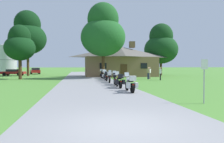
# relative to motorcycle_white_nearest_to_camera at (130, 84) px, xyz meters

# --- Properties ---
(ground_plane) EXTENTS (500.00, 500.00, 0.00)m
(ground_plane) POSITION_rel_motorcycle_white_nearest_to_camera_xyz_m (-2.23, 12.24, -0.61)
(ground_plane) COLOR #4C8433
(asphalt_driveway) EXTENTS (6.40, 80.00, 0.06)m
(asphalt_driveway) POSITION_rel_motorcycle_white_nearest_to_camera_xyz_m (-2.23, 10.24, -0.58)
(asphalt_driveway) COLOR gray
(asphalt_driveway) RESTS_ON ground
(motorcycle_white_nearest_to_camera) EXTENTS (0.73, 2.08, 1.30)m
(motorcycle_white_nearest_to_camera) POSITION_rel_motorcycle_white_nearest_to_camera_xyz_m (0.00, 0.00, 0.00)
(motorcycle_white_nearest_to_camera) COLOR black
(motorcycle_white_nearest_to_camera) RESTS_ON asphalt_driveway
(motorcycle_yellow_second_in_row) EXTENTS (0.72, 2.08, 1.30)m
(motorcycle_yellow_second_in_row) POSITION_rel_motorcycle_white_nearest_to_camera_xyz_m (-0.20, 2.85, 0.00)
(motorcycle_yellow_second_in_row) COLOR black
(motorcycle_yellow_second_in_row) RESTS_ON asphalt_driveway
(motorcycle_black_third_in_row) EXTENTS (0.71, 2.08, 1.30)m
(motorcycle_black_third_in_row) POSITION_rel_motorcycle_white_nearest_to_camera_xyz_m (-0.09, 5.51, 0.01)
(motorcycle_black_third_in_row) COLOR black
(motorcycle_black_third_in_row) RESTS_ON asphalt_driveway
(motorcycle_green_fourth_in_row) EXTENTS (0.81, 2.07, 1.30)m
(motorcycle_green_fourth_in_row) POSITION_rel_motorcycle_white_nearest_to_camera_xyz_m (-0.18, 8.17, 0.01)
(motorcycle_green_fourth_in_row) COLOR black
(motorcycle_green_fourth_in_row) RESTS_ON asphalt_driveway
(motorcycle_green_fifth_in_row) EXTENTS (0.72, 2.08, 1.30)m
(motorcycle_green_fifth_in_row) POSITION_rel_motorcycle_white_nearest_to_camera_xyz_m (-0.21, 10.77, 0.00)
(motorcycle_green_fifth_in_row) COLOR black
(motorcycle_green_fifth_in_row) RESTS_ON asphalt_driveway
(motorcycle_orange_sixth_in_row) EXTENTS (0.72, 2.08, 1.30)m
(motorcycle_orange_sixth_in_row) POSITION_rel_motorcycle_white_nearest_to_camera_xyz_m (-0.04, 13.30, 0.00)
(motorcycle_orange_sixth_in_row) COLOR black
(motorcycle_orange_sixth_in_row) RESTS_ON asphalt_driveway
(motorcycle_orange_farthest_in_row) EXTENTS (0.73, 2.08, 1.30)m
(motorcycle_orange_farthest_in_row) POSITION_rel_motorcycle_white_nearest_to_camera_xyz_m (-0.08, 15.97, 0.00)
(motorcycle_orange_farthest_in_row) COLOR black
(motorcycle_orange_farthest_in_row) RESTS_ON asphalt_driveway
(stone_lodge) EXTENTS (12.71, 6.49, 6.12)m
(stone_lodge) POSITION_rel_motorcycle_white_nearest_to_camera_xyz_m (3.81, 22.44, 2.08)
(stone_lodge) COLOR brown
(stone_lodge) RESTS_ON ground
(bystander_white_shirt_near_lodge) EXTENTS (0.46, 0.39, 1.67)m
(bystander_white_shirt_near_lodge) POSITION_rel_motorcycle_white_nearest_to_camera_xyz_m (6.25, 14.03, 0.32)
(bystander_white_shirt_near_lodge) COLOR #75664C
(bystander_white_shirt_near_lodge) RESTS_ON ground
(bystander_tan_shirt_beside_signpost) EXTENTS (0.34, 0.52, 1.67)m
(bystander_tan_shirt_beside_signpost) POSITION_rel_motorcycle_white_nearest_to_camera_xyz_m (6.03, 13.87, 0.32)
(bystander_tan_shirt_beside_signpost) COLOR navy
(bystander_tan_shirt_beside_signpost) RESTS_ON ground
(bystander_white_shirt_by_tree) EXTENTS (0.31, 0.53, 1.69)m
(bystander_white_shirt_by_tree) POSITION_rel_motorcycle_white_nearest_to_camera_xyz_m (6.93, 11.81, 0.34)
(bystander_white_shirt_by_tree) COLOR black
(bystander_white_shirt_by_tree) RESTS_ON ground
(metal_signpost_roadside) EXTENTS (0.36, 0.06, 2.14)m
(metal_signpost_roadside) POSITION_rel_motorcycle_white_nearest_to_camera_xyz_m (2.53, -4.43, 0.74)
(metal_signpost_roadside) COLOR #9EA0A5
(metal_signpost_roadside) RESTS_ON ground
(tree_by_lodge_front) EXTENTS (6.56, 6.56, 11.11)m
(tree_by_lodge_front) POSITION_rel_motorcycle_white_nearest_to_camera_xyz_m (0.21, 17.20, 6.20)
(tree_by_lodge_front) COLOR #422D19
(tree_by_lodge_front) RESTS_ON ground
(tree_left_far) EXTENTS (6.60, 6.60, 11.84)m
(tree_left_far) POSITION_rel_motorcycle_white_nearest_to_camera_xyz_m (-12.43, 26.48, 6.90)
(tree_left_far) COLOR #422D19
(tree_left_far) RESTS_ON ground
(tree_left_near) EXTENTS (4.04, 4.04, 7.40)m
(tree_left_near) POSITION_rel_motorcycle_white_nearest_to_camera_xyz_m (-11.24, 16.53, 4.12)
(tree_left_near) COLOR #422D19
(tree_left_near) RESTS_ON ground
(tree_right_of_lodge) EXTENTS (6.44, 6.44, 9.99)m
(tree_right_of_lodge) POSITION_rel_motorcycle_white_nearest_to_camera_xyz_m (12.38, 24.95, 5.16)
(tree_right_of_lodge) COLOR #422D19
(tree_right_of_lodge) RESTS_ON ground
(metal_silo_distant) EXTENTS (3.71, 3.71, 7.36)m
(metal_silo_distant) POSITION_rel_motorcycle_white_nearest_to_camera_xyz_m (-19.17, 37.60, 3.08)
(metal_silo_distant) COLOR #B2B7BC
(metal_silo_distant) RESTS_ON ground
(parked_red_suv_far_left) EXTENTS (3.01, 4.92, 1.40)m
(parked_red_suv_far_left) POSITION_rel_motorcycle_white_nearest_to_camera_xyz_m (-12.94, 35.53, 0.17)
(parked_red_suv_far_left) COLOR maroon
(parked_red_suv_far_left) RESTS_ON ground
(parked_red_sedan_far_left) EXTENTS (4.31, 2.13, 1.20)m
(parked_red_sedan_far_left) POSITION_rel_motorcycle_white_nearest_to_camera_xyz_m (-15.44, 28.04, 0.03)
(parked_red_sedan_far_left) COLOR maroon
(parked_red_sedan_far_left) RESTS_ON ground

